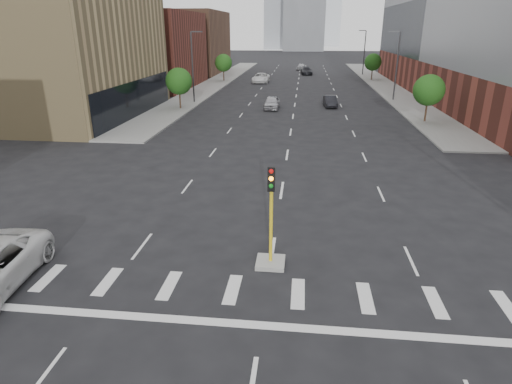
% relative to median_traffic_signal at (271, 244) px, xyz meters
% --- Properties ---
extents(sidewalk_left_far, '(5.00, 92.00, 0.15)m').
position_rel_median_traffic_signal_xyz_m(sidewalk_left_far, '(-15.00, 65.03, -0.90)').
color(sidewalk_left_far, gray).
rests_on(sidewalk_left_far, ground).
extents(sidewalk_right_far, '(5.00, 92.00, 0.15)m').
position_rel_median_traffic_signal_xyz_m(sidewalk_right_far, '(15.00, 65.03, -0.90)').
color(sidewalk_right_far, gray).
rests_on(sidewalk_right_far, ground).
extents(building_left_mid, '(20.00, 24.00, 14.00)m').
position_rel_median_traffic_signal_xyz_m(building_left_mid, '(-27.50, 31.03, 6.03)').
color(building_left_mid, tan).
rests_on(building_left_mid, ground).
extents(building_left_far_a, '(20.00, 22.00, 12.00)m').
position_rel_median_traffic_signal_xyz_m(building_left_far_a, '(-27.50, 57.03, 5.03)').
color(building_left_far_a, brown).
rests_on(building_left_far_a, ground).
extents(building_left_far_b, '(20.00, 24.00, 13.00)m').
position_rel_median_traffic_signal_xyz_m(building_left_far_b, '(-27.50, 83.03, 5.53)').
color(building_left_far_b, brown).
rests_on(building_left_far_b, ground).
extents(median_traffic_signal, '(1.20, 1.20, 4.40)m').
position_rel_median_traffic_signal_xyz_m(median_traffic_signal, '(0.00, 0.00, 0.00)').
color(median_traffic_signal, '#999993').
rests_on(median_traffic_signal, ground).
extents(streetlight_right_a, '(1.60, 0.22, 9.07)m').
position_rel_median_traffic_signal_xyz_m(streetlight_right_a, '(13.41, 46.03, 4.04)').
color(streetlight_right_a, '#2D2D30').
rests_on(streetlight_right_a, ground).
extents(streetlight_right_b, '(1.60, 0.22, 9.07)m').
position_rel_median_traffic_signal_xyz_m(streetlight_right_b, '(13.41, 81.03, 4.04)').
color(streetlight_right_b, '#2D2D30').
rests_on(streetlight_right_b, ground).
extents(streetlight_left, '(1.60, 0.22, 9.07)m').
position_rel_median_traffic_signal_xyz_m(streetlight_left, '(-13.41, 41.03, 4.04)').
color(streetlight_left, '#2D2D30').
rests_on(streetlight_left, ground).
extents(tree_left_near, '(3.20, 3.20, 4.85)m').
position_rel_median_traffic_signal_xyz_m(tree_left_near, '(-14.00, 36.03, 2.42)').
color(tree_left_near, '#382619').
rests_on(tree_left_near, ground).
extents(tree_left_far, '(3.20, 3.20, 4.85)m').
position_rel_median_traffic_signal_xyz_m(tree_left_far, '(-14.00, 66.03, 2.42)').
color(tree_left_far, '#382619').
rests_on(tree_left_far, ground).
extents(tree_right_near, '(3.20, 3.20, 4.85)m').
position_rel_median_traffic_signal_xyz_m(tree_right_near, '(14.00, 31.03, 2.42)').
color(tree_right_near, '#382619').
rests_on(tree_right_near, ground).
extents(tree_right_far, '(3.20, 3.20, 4.85)m').
position_rel_median_traffic_signal_xyz_m(tree_right_far, '(14.00, 71.03, 2.42)').
color(tree_right_far, '#382619').
rests_on(tree_right_far, ground).
extents(car_near_left, '(1.84, 4.51, 1.53)m').
position_rel_median_traffic_signal_xyz_m(car_near_left, '(-2.78, 37.68, -0.21)').
color(car_near_left, '#A7A7AB').
rests_on(car_near_left, ground).
extents(car_mid_right, '(1.78, 4.28, 1.38)m').
position_rel_median_traffic_signal_xyz_m(car_mid_right, '(4.51, 40.01, -0.28)').
color(car_mid_right, black).
rests_on(car_mid_right, ground).
extents(car_far_left, '(2.93, 6.19, 1.71)m').
position_rel_median_traffic_signal_xyz_m(car_far_left, '(-6.87, 65.11, -0.12)').
color(car_far_left, white).
rests_on(car_far_left, ground).
extents(car_deep_right, '(2.71, 5.64, 1.59)m').
position_rel_median_traffic_signal_xyz_m(car_deep_right, '(1.50, 80.60, -0.18)').
color(car_deep_right, black).
rests_on(car_deep_right, ground).
extents(car_distant, '(2.60, 4.94, 1.60)m').
position_rel_median_traffic_signal_xyz_m(car_distant, '(0.35, 91.83, -0.17)').
color(car_distant, '#A7A8AC').
rests_on(car_distant, ground).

